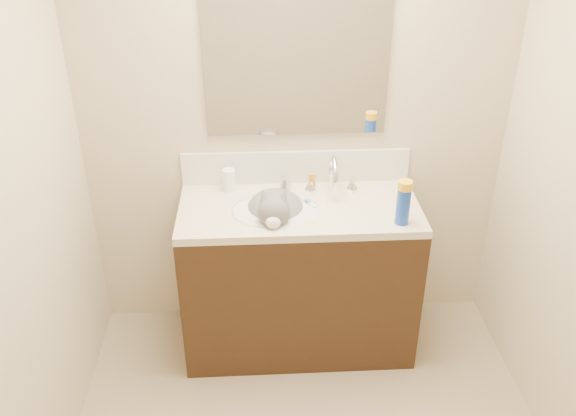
{
  "coord_description": "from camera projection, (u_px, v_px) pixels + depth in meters",
  "views": [
    {
      "loc": [
        -0.21,
        -1.65,
        2.35
      ],
      "look_at": [
        -0.06,
        0.92,
        0.88
      ],
      "focal_mm": 38.0,
      "sensor_mm": 36.0,
      "label": 1
    }
  ],
  "objects": [
    {
      "name": "silver_jar",
      "position": [
        285.0,
        183.0,
        3.17
      ],
      "size": [
        0.07,
        0.07,
        0.07
      ],
      "primitive_type": "cylinder",
      "rotation": [
        0.0,
        0.0,
        0.26
      ],
      "color": "#B7B7BC",
      "rests_on": "counter_slab"
    },
    {
      "name": "vanity_cabinet",
      "position": [
        299.0,
        280.0,
        3.25
      ],
      "size": [
        1.2,
        0.55,
        0.82
      ],
      "primitive_type": "cube",
      "color": "black",
      "rests_on": "ground"
    },
    {
      "name": "pill_bottle",
      "position": [
        229.0,
        180.0,
        3.15
      ],
      "size": [
        0.08,
        0.08,
        0.12
      ],
      "primitive_type": "cylinder",
      "rotation": [
        0.0,
        0.0,
        -0.29
      ],
      "color": "white",
      "rests_on": "counter_slab"
    },
    {
      "name": "basin",
      "position": [
        276.0,
        222.0,
        3.03
      ],
      "size": [
        0.45,
        0.36,
        0.14
      ],
      "primitive_type": "ellipsoid",
      "color": "silver",
      "rests_on": "vanity_cabinet"
    },
    {
      "name": "spray_can",
      "position": [
        403.0,
        206.0,
        2.84
      ],
      "size": [
        0.08,
        0.08,
        0.18
      ],
      "primitive_type": "cylinder",
      "rotation": [
        0.0,
        0.0,
        -0.29
      ],
      "color": "#183FAB",
      "rests_on": "counter_slab"
    },
    {
      "name": "counter_slab",
      "position": [
        299.0,
        210.0,
        3.04
      ],
      "size": [
        1.2,
        0.55,
        0.04
      ],
      "primitive_type": "cube",
      "color": "beige",
      "rests_on": "vanity_cabinet"
    },
    {
      "name": "pill_label",
      "position": [
        229.0,
        182.0,
        3.16
      ],
      "size": [
        0.07,
        0.07,
        0.04
      ],
      "primitive_type": "cylinder",
      "rotation": [
        0.0,
        0.0,
        -0.29
      ],
      "color": "#F95329",
      "rests_on": "pill_bottle"
    },
    {
      "name": "toothbrush",
      "position": [
        308.0,
        202.0,
        3.06
      ],
      "size": [
        0.08,
        0.12,
        0.01
      ],
      "primitive_type": "cube",
      "rotation": [
        0.0,
        0.0,
        0.55
      ],
      "color": "white",
      "rests_on": "counter_slab"
    },
    {
      "name": "amber_bottle",
      "position": [
        312.0,
        181.0,
        3.17
      ],
      "size": [
        0.04,
        0.04,
        0.09
      ],
      "primitive_type": "cylinder",
      "rotation": [
        0.0,
        0.0,
        -0.08
      ],
      "color": "#C67C17",
      "rests_on": "counter_slab"
    },
    {
      "name": "toothbrush_head",
      "position": [
        308.0,
        201.0,
        3.05
      ],
      "size": [
        0.03,
        0.04,
        0.02
      ],
      "primitive_type": "cube",
      "rotation": [
        0.0,
        0.0,
        0.55
      ],
      "color": "#647FD4",
      "rests_on": "counter_slab"
    },
    {
      "name": "faucet",
      "position": [
        333.0,
        177.0,
        3.11
      ],
      "size": [
        0.28,
        0.2,
        0.21
      ],
      "color": "silver",
      "rests_on": "counter_slab"
    },
    {
      "name": "room_shell",
      "position": [
        325.0,
        184.0,
        1.87
      ],
      "size": [
        2.24,
        2.54,
        2.52
      ],
      "color": "#C0AF8F",
      "rests_on": "ground"
    },
    {
      "name": "mirror",
      "position": [
        297.0,
        56.0,
        2.92
      ],
      "size": [
        0.9,
        0.02,
        0.8
      ],
      "primitive_type": "cube",
      "color": "white",
      "rests_on": "room_shell"
    },
    {
      "name": "cat",
      "position": [
        276.0,
        213.0,
        3.02
      ],
      "size": [
        0.34,
        0.43,
        0.33
      ],
      "rotation": [
        0.0,
        0.0,
        -0.08
      ],
      "color": "#595659",
      "rests_on": "basin"
    },
    {
      "name": "backsplash",
      "position": [
        296.0,
        167.0,
        3.21
      ],
      "size": [
        1.2,
        0.02,
        0.18
      ],
      "primitive_type": "cube",
      "color": "silver",
      "rests_on": "counter_slab"
    },
    {
      "name": "spray_cap",
      "position": [
        405.0,
        185.0,
        2.79
      ],
      "size": [
        0.09,
        0.09,
        0.04
      ],
      "primitive_type": "cylinder",
      "rotation": [
        0.0,
        0.0,
        -0.29
      ],
      "color": "#F7AB1A",
      "rests_on": "spray_can"
    }
  ]
}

